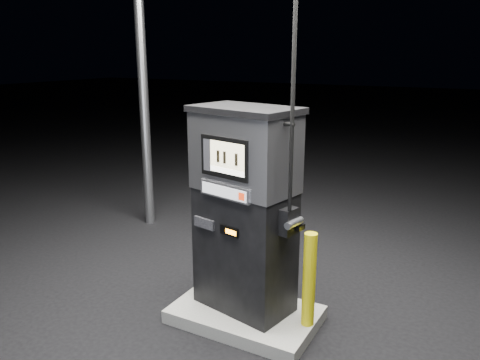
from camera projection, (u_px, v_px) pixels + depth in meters
The scene contains 5 objects.
ground at pixel (245, 320), 5.32m from camera, with size 80.00×80.00×0.00m, color black.
pump_island at pixel (245, 314), 5.30m from camera, with size 1.60×1.00×0.15m, color slate.
fuel_dispenser at pixel (245, 209), 5.05m from camera, with size 1.31×0.89×4.70m.
bollard_left at pixel (202, 258), 5.67m from camera, with size 0.10×0.10×0.77m, color #D4C70B.
bollard_right at pixel (309, 280), 4.86m from camera, with size 0.14×0.14×1.03m, color #D4C70B.
Camera 1 is at (2.21, -4.17, 2.94)m, focal length 35.00 mm.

